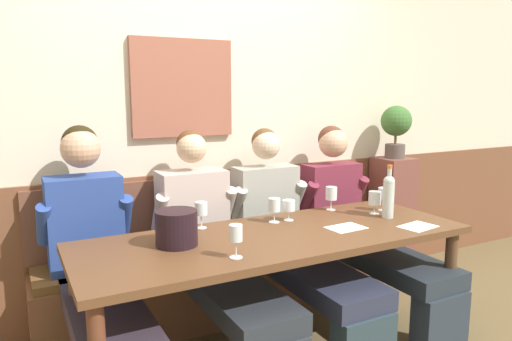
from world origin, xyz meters
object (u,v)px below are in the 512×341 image
person_right_seat (292,237)px  wine_glass_center_rear (201,210)px  dining_table (277,249)px  person_center_left_seat (362,224)px  wine_glass_right_end (331,194)px  person_left_seat (95,257)px  wine_glass_mid_left (236,235)px  wine_glass_left_end (274,205)px  person_center_right_seat (213,247)px  wall_bench (226,274)px  ice_bucket (176,228)px  wine_glass_by_bottle (289,206)px  wine_bottle_clear_water (389,195)px  potted_plant (396,126)px  wine_glass_center_front (375,199)px  wine_glass_near_bucket (384,195)px

person_right_seat → wine_glass_center_rear: 0.66m
dining_table → person_center_left_seat: (0.86, 0.31, -0.05)m
dining_table → wine_glass_right_end: (0.58, 0.30, 0.19)m
person_left_seat → wine_glass_mid_left: bearing=-47.5°
person_center_left_seat → wine_glass_center_rear: bearing=-179.3°
dining_table → person_center_left_seat: size_ratio=1.70×
wine_glass_left_end → wine_glass_right_end: 0.48m
person_center_right_seat → wine_glass_left_end: (0.34, -0.12, 0.24)m
wall_bench → wine_glass_right_end: 0.90m
wall_bench → person_center_left_seat: bearing=-23.3°
ice_bucket → wine_glass_by_bottle: size_ratio=1.68×
wine_glass_left_end → person_center_left_seat: bearing=7.7°
wine_bottle_clear_water → person_center_left_seat: bearing=76.2°
person_left_seat → person_center_left_seat: (1.75, -0.04, -0.04)m
person_center_right_seat → potted_plant: size_ratio=3.02×
wine_bottle_clear_water → wine_glass_center_rear: wine_bottle_clear_water is taller
wine_bottle_clear_water → wine_glass_mid_left: wine_bottle_clear_water is taller
wall_bench → person_center_right_seat: person_center_right_seat is taller
wine_glass_left_end → potted_plant: bearing=19.7°
person_left_seat → ice_bucket: size_ratio=6.28×
person_left_seat → wine_glass_by_bottle: (1.09, -0.14, 0.18)m
wine_glass_center_front → potted_plant: (0.76, 0.63, 0.40)m
person_center_right_seat → wine_glass_center_front: (0.99, -0.25, 0.23)m
wine_bottle_clear_water → wine_glass_by_bottle: 0.62m
person_center_left_seat → dining_table: bearing=-160.0°
potted_plant → person_center_right_seat: bearing=-167.7°
wine_bottle_clear_water → wine_glass_center_rear: 1.14m
wall_bench → wine_bottle_clear_water: 1.21m
wine_glass_center_rear → wine_glass_left_end: 0.43m
dining_table → wine_glass_center_rear: bearing=137.0°
wine_glass_near_bucket → wine_glass_mid_left: bearing=-163.6°
person_right_seat → wine_glass_center_front: (0.46, -0.23, 0.24)m
wine_glass_center_rear → potted_plant: potted_plant is taller
person_center_right_seat → person_right_seat: (0.53, -0.02, -0.01)m
person_center_left_seat → person_right_seat: bearing=-179.8°
wine_bottle_clear_water → dining_table: bearing=178.8°
wine_glass_mid_left → person_center_right_seat: bearing=78.2°
wine_glass_mid_left → wine_glass_left_end: size_ratio=1.09×
person_center_right_seat → person_left_seat: bearing=178.3°
person_left_seat → person_right_seat: (1.19, -0.04, -0.05)m
wine_glass_center_rear → wine_glass_center_front: 1.10m
wine_glass_near_bucket → wine_glass_right_end: size_ratio=0.98×
person_center_right_seat → wine_bottle_clear_water: (1.01, -0.35, 0.28)m
person_center_right_seat → wine_glass_center_rear: person_center_right_seat is taller
wine_glass_mid_left → wine_glass_right_end: size_ratio=1.03×
wine_glass_near_bucket → person_left_seat: bearing=172.7°
dining_table → wine_glass_near_bucket: bearing=8.2°
person_left_seat → wall_bench: bearing=20.2°
person_left_seat → wine_glass_by_bottle: size_ratio=10.58×
wall_bench → wine_bottle_clear_water: size_ratio=7.49×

